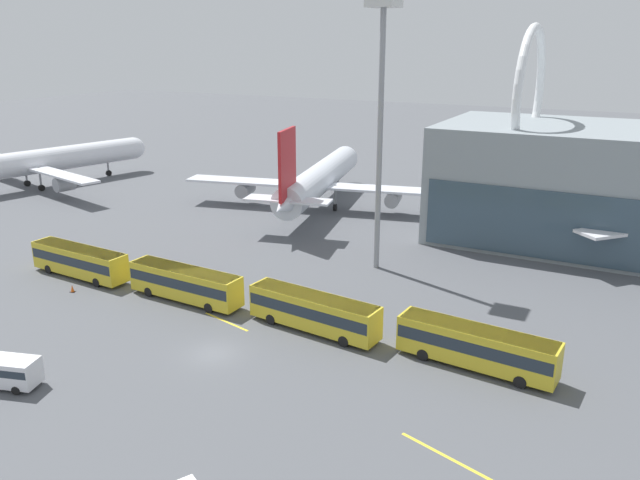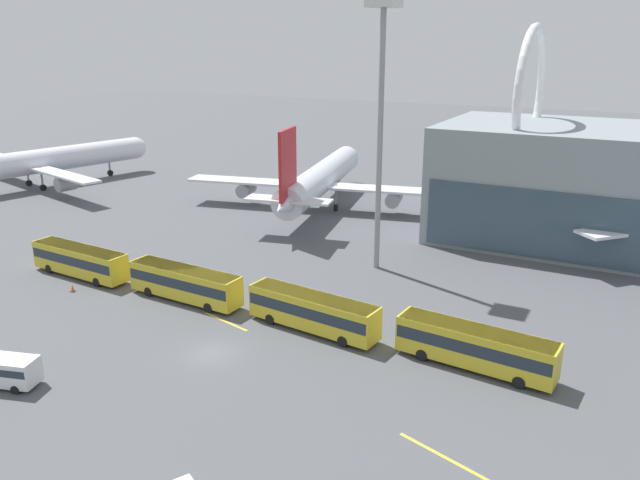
% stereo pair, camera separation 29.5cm
% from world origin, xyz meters
% --- Properties ---
extents(ground_plane, '(440.00, 440.00, 0.00)m').
position_xyz_m(ground_plane, '(0.00, 0.00, 0.00)').
color(ground_plane, '#515459').
extents(airliner_at_gate_near, '(40.36, 42.62, 12.45)m').
position_xyz_m(airliner_at_gate_near, '(-65.70, 35.77, 4.66)').
color(airliner_at_gate_near, silver).
rests_on(airliner_at_gate_near, ground_plane).
extents(airliner_at_gate_far, '(42.47, 40.84, 14.45)m').
position_xyz_m(airliner_at_gate_far, '(-14.32, 46.26, 4.64)').
color(airliner_at_gate_far, silver).
rests_on(airliner_at_gate_far, ground_plane).
extents(shuttle_bus_0, '(12.99, 3.35, 3.39)m').
position_xyz_m(shuttle_bus_0, '(-24.10, 7.80, 1.99)').
color(shuttle_bus_0, gold).
rests_on(shuttle_bus_0, ground_plane).
extents(shuttle_bus_1, '(12.97, 3.24, 3.39)m').
position_xyz_m(shuttle_bus_1, '(-9.35, 7.94, 1.99)').
color(shuttle_bus_1, gold).
rests_on(shuttle_bus_1, ground_plane).
extents(shuttle_bus_2, '(13.07, 4.02, 3.39)m').
position_xyz_m(shuttle_bus_2, '(5.41, 7.87, 1.99)').
color(shuttle_bus_2, gold).
rests_on(shuttle_bus_2, ground_plane).
extents(shuttle_bus_3, '(13.04, 3.76, 3.39)m').
position_xyz_m(shuttle_bus_3, '(20.16, 7.91, 1.99)').
color(shuttle_bus_3, gold).
rests_on(shuttle_bus_3, ground_plane).
extents(service_van_foreground, '(5.51, 3.44, 2.33)m').
position_xyz_m(service_van_foreground, '(-10.86, -11.51, 1.37)').
color(service_van_foreground, silver).
rests_on(service_van_foreground, ground_plane).
extents(floodlight_mast, '(3.12, 3.12, 29.26)m').
position_xyz_m(floodlight_mast, '(4.06, 25.91, 20.08)').
color(floodlight_mast, gray).
rests_on(floodlight_mast, ground_plane).
extents(lane_stripe_1, '(6.66, 2.28, 0.01)m').
position_xyz_m(lane_stripe_1, '(21.42, -4.27, 0.00)').
color(lane_stripe_1, yellow).
rests_on(lane_stripe_1, ground_plane).
extents(lane_stripe_3, '(5.89, 1.67, 0.01)m').
position_xyz_m(lane_stripe_3, '(-2.74, 5.62, 0.00)').
color(lane_stripe_3, yellow).
rests_on(lane_stripe_3, ground_plane).
extents(traffic_cone_0, '(0.50, 0.50, 0.78)m').
position_xyz_m(traffic_cone_0, '(-21.39, 4.14, 0.38)').
color(traffic_cone_0, black).
rests_on(traffic_cone_0, ground_plane).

